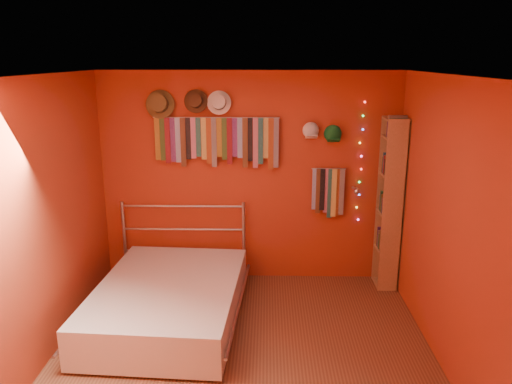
# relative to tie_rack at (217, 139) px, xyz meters

# --- Properties ---
(ground) EXTENTS (3.50, 3.50, 0.00)m
(ground) POSITION_rel_tie_rack_xyz_m (0.37, -1.68, -1.73)
(ground) COLOR brown
(ground) RESTS_ON ground
(back_wall) EXTENTS (3.50, 0.02, 2.50)m
(back_wall) POSITION_rel_tie_rack_xyz_m (0.37, 0.07, -0.48)
(back_wall) COLOR #A2401A
(back_wall) RESTS_ON ground
(right_wall) EXTENTS (0.02, 3.50, 2.50)m
(right_wall) POSITION_rel_tie_rack_xyz_m (2.12, -1.68, -0.48)
(right_wall) COLOR #A2401A
(right_wall) RESTS_ON ground
(left_wall) EXTENTS (0.02, 3.50, 2.50)m
(left_wall) POSITION_rel_tie_rack_xyz_m (-1.38, -1.68, -0.48)
(left_wall) COLOR #A2401A
(left_wall) RESTS_ON ground
(ceiling) EXTENTS (3.50, 3.50, 0.02)m
(ceiling) POSITION_rel_tie_rack_xyz_m (0.37, -1.68, 0.77)
(ceiling) COLOR white
(ceiling) RESTS_ON back_wall
(tie_rack) EXTENTS (1.45, 0.03, 0.61)m
(tie_rack) POSITION_rel_tie_rack_xyz_m (0.00, 0.00, 0.00)
(tie_rack) COLOR #A8A8AD
(tie_rack) RESTS_ON back_wall
(small_tie_rack) EXTENTS (0.40, 0.03, 0.60)m
(small_tie_rack) POSITION_rel_tie_rack_xyz_m (1.30, 0.00, -0.61)
(small_tie_rack) COLOR #A8A8AD
(small_tie_rack) RESTS_ON back_wall
(fedora_olive) EXTENTS (0.33, 0.18, 0.32)m
(fedora_olive) POSITION_rel_tie_rack_xyz_m (-0.64, -0.04, 0.41)
(fedora_olive) COLOR brown
(fedora_olive) RESTS_ON back_wall
(fedora_brown) EXTENTS (0.27, 0.15, 0.26)m
(fedora_brown) POSITION_rel_tie_rack_xyz_m (-0.24, -0.03, 0.44)
(fedora_brown) COLOR #432B18
(fedora_brown) RESTS_ON back_wall
(fedora_white) EXTENTS (0.27, 0.15, 0.27)m
(fedora_white) POSITION_rel_tie_rack_xyz_m (0.03, -0.03, 0.42)
(fedora_white) COLOR white
(fedora_white) RESTS_ON back_wall
(cap_white) EXTENTS (0.18, 0.23, 0.18)m
(cap_white) POSITION_rel_tie_rack_xyz_m (1.07, 0.01, 0.10)
(cap_white) COLOR silver
(cap_white) RESTS_ON back_wall
(cap_green) EXTENTS (0.19, 0.24, 0.19)m
(cap_green) POSITION_rel_tie_rack_xyz_m (1.32, 0.01, 0.07)
(cap_green) COLOR #186D2B
(cap_green) RESTS_ON back_wall
(fairy_lights) EXTENTS (0.06, 0.02, 1.42)m
(fairy_lights) POSITION_rel_tie_rack_xyz_m (1.66, 0.03, -0.27)
(fairy_lights) COLOR #FF3333
(fairy_lights) RESTS_ON back_wall
(reading_lamp) EXTENTS (0.07, 0.28, 0.08)m
(reading_lamp) POSITION_rel_tie_rack_xyz_m (1.59, -0.16, -0.56)
(reading_lamp) COLOR #A8A8AD
(reading_lamp) RESTS_ON back_wall
(bookshelf) EXTENTS (0.25, 0.34, 2.00)m
(bookshelf) POSITION_rel_tie_rack_xyz_m (2.02, -0.15, -0.71)
(bookshelf) COLOR olive
(bookshelf) RESTS_ON ground
(bed) EXTENTS (1.60, 2.07, 0.98)m
(bed) POSITION_rel_tie_rack_xyz_m (-0.43, -1.06, -1.50)
(bed) COLOR #A8A8AD
(bed) RESTS_ON ground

